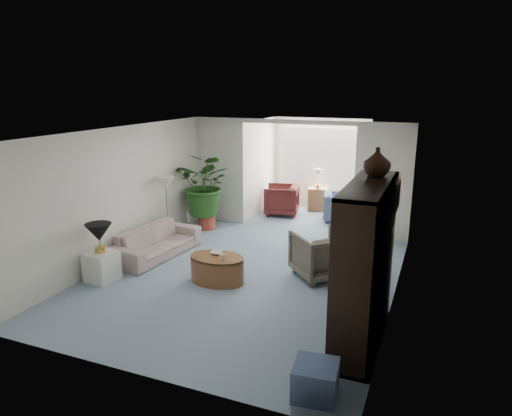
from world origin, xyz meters
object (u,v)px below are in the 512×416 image
at_px(table_lamp, 99,232).
at_px(floor_lamp, 166,183).
at_px(framed_picture, 397,196).
at_px(coffee_bowl, 217,253).
at_px(coffee_cup, 222,257).
at_px(sunroom_table, 317,199).
at_px(entertainment_cabinet, 365,265).
at_px(end_table, 102,266).
at_px(cabinet_urn, 377,162).
at_px(sofa, 157,242).
at_px(plant_pot, 207,222).
at_px(side_table_dark, 365,260).
at_px(sunroom_chair_blue, 340,207).
at_px(coffee_table, 217,269).
at_px(sunroom_chair_maroon, 282,200).
at_px(ottoman, 315,380).
at_px(wingback_chair, 321,255).

bearing_deg(table_lamp, floor_lamp, 92.48).
height_order(framed_picture, coffee_bowl, framed_picture).
bearing_deg(coffee_cup, sunroom_table, 87.53).
relative_size(table_lamp, entertainment_cabinet, 0.21).
xyz_separation_m(coffee_bowl, entertainment_cabinet, (2.62, -1.04, 0.57)).
relative_size(end_table, cabinet_urn, 1.36).
distance_m(floor_lamp, coffee_bowl, 2.49).
bearing_deg(framed_picture, coffee_bowl, -177.76).
xyz_separation_m(sofa, plant_pot, (0.06, 1.94, -0.12)).
relative_size(side_table_dark, cabinet_urn, 1.65).
distance_m(framed_picture, coffee_bowl, 3.10).
relative_size(end_table, sunroom_chair_blue, 0.67).
height_order(end_table, floor_lamp, floor_lamp).
distance_m(coffee_table, entertainment_cabinet, 2.86).
relative_size(floor_lamp, entertainment_cabinet, 0.17).
relative_size(framed_picture, side_table_dark, 0.82).
bearing_deg(coffee_cup, sofa, 156.92).
distance_m(table_lamp, sunroom_chair_maroon, 5.33).
bearing_deg(ottoman, sofa, 143.32).
height_order(end_table, side_table_dark, side_table_dark).
height_order(coffee_table, sunroom_chair_maroon, sunroom_chair_maroon).
xyz_separation_m(table_lamp, floor_lamp, (-0.10, 2.21, 0.39)).
relative_size(framed_picture, entertainment_cabinet, 0.24).
distance_m(cabinet_urn, sunroom_chair_blue, 5.42).
distance_m(entertainment_cabinet, sunroom_table, 6.53).
bearing_deg(sunroom_chair_maroon, coffee_table, -7.02).
distance_m(cabinet_urn, ottoman, 2.79).
bearing_deg(table_lamp, end_table, 0.00).
xyz_separation_m(wingback_chair, sunroom_chair_blue, (-0.44, 3.55, -0.06)).
bearing_deg(entertainment_cabinet, coffee_cup, 160.77).
bearing_deg(sunroom_chair_blue, coffee_bowl, 152.89).
bearing_deg(plant_pot, coffee_bowl, -58.63).
distance_m(coffee_bowl, sunroom_table, 5.09).
xyz_separation_m(framed_picture, sunroom_table, (-2.42, 4.95, -1.40)).
distance_m(sofa, sunroom_chair_maroon, 3.96).
xyz_separation_m(entertainment_cabinet, sunroom_table, (-2.19, 6.11, -0.74)).
bearing_deg(entertainment_cabinet, side_table_dark, 98.24).
height_order(coffee_table, ottoman, coffee_table).
distance_m(ottoman, sunroom_chair_maroon, 7.22).
relative_size(framed_picture, sunroom_chair_blue, 0.66).
height_order(framed_picture, sofa, framed_picture).
bearing_deg(wingback_chair, coffee_cup, -8.83).
relative_size(end_table, coffee_bowl, 2.50).
height_order(framed_picture, end_table, framed_picture).
relative_size(framed_picture, ottoman, 1.08).
bearing_deg(cabinet_urn, ottoman, -97.78).
distance_m(wingback_chair, side_table_dark, 0.77).
xyz_separation_m(framed_picture, plant_pot, (-4.38, 2.39, -1.54)).
height_order(ottoman, sunroom_table, sunroom_table).
xyz_separation_m(coffee_table, side_table_dark, (2.26, 1.16, 0.08)).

